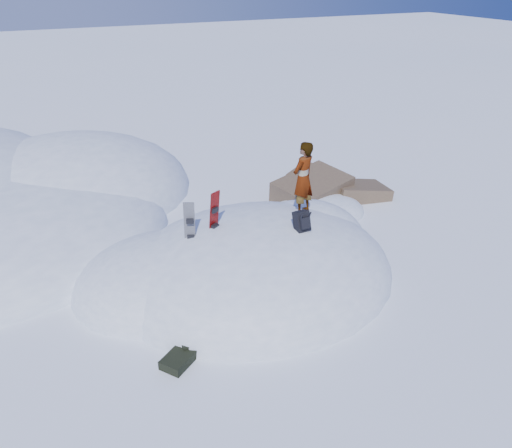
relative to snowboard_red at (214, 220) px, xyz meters
name	(u,v)px	position (x,y,z in m)	size (l,w,h in m)	color
ground	(257,276)	(0.92, -0.41, -1.60)	(120.00, 120.00, 0.00)	white
snow_mound	(247,273)	(0.75, -0.18, -1.60)	(8.00, 6.00, 3.00)	white
rock_outcrop	(321,203)	(4.64, 2.59, -1.59)	(4.68, 4.41, 1.68)	brown
snowboard_red	(214,220)	(0.00, 0.00, 0.00)	(0.34, 0.31, 1.50)	red
snowboard_dark	(190,230)	(-0.62, -0.06, -0.11)	(0.33, 0.32, 1.36)	black
backpack	(302,221)	(1.82, -1.00, 0.02)	(0.37, 0.44, 0.57)	black
gear_pile	(181,357)	(-1.72, -2.53, -1.48)	(0.92, 0.78, 0.24)	black
person	(303,178)	(2.42, 0.07, 0.60)	(0.69, 0.45, 1.90)	slate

